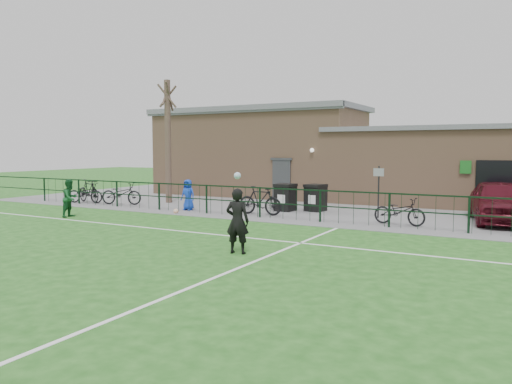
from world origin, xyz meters
The scene contains 21 objects.
ground centered at (0.00, 0.00, 0.00)m, with size 90.00×90.00×0.00m, color #1D5418.
paving_strip centered at (0.00, 13.50, 0.01)m, with size 34.00×13.00×0.02m, color slate.
pitch_line_touch centered at (0.00, 7.80, 0.00)m, with size 28.00×0.10×0.01m, color white.
pitch_line_mid centered at (0.00, 4.00, 0.00)m, with size 28.00×0.10×0.01m, color white.
pitch_line_perp centered at (2.00, 0.00, 0.00)m, with size 0.10×16.00×0.01m, color white.
perimeter_fence centered at (0.00, 8.00, 0.60)m, with size 28.00×0.10×1.20m, color black.
bare_tree centered at (-8.00, 10.50, 3.00)m, with size 0.30×0.30×6.00m, color #49362C.
wheelie_bin_left centered at (-1.50, 10.29, 0.56)m, with size 0.71×0.81×1.08m, color black.
wheelie_bin_right centered at (-0.35, 10.87, 0.55)m, with size 0.70×0.79×1.06m, color black.
sign_post centered at (2.56, 10.06, 1.02)m, with size 0.06×0.06×2.00m, color black.
car_maroon centered at (6.68, 11.02, 0.79)m, with size 1.81×4.50×1.53m, color #4E0D19.
bicycle_a centered at (-11.42, 8.33, 0.51)m, with size 0.65×1.87×0.98m, color black.
bicycle_b centered at (-11.53, 8.64, 0.59)m, with size 0.53×1.89×1.14m, color black.
bicycle_c centered at (-9.39, 8.70, 0.54)m, with size 0.70×1.99×1.05m, color black.
bicycle_d centered at (-1.85, 8.66, 0.60)m, with size 0.54×1.92×1.15m, color black.
bicycle_e centered at (3.68, 8.68, 0.50)m, with size 0.64×1.84×0.96m, color black.
spectator_child centered at (-5.33, 8.51, 0.69)m, with size 0.65×0.42×1.33m, color blue.
goalkeeper_kick centered at (1.12, 2.00, 0.86)m, with size 2.03×2.99×1.94m.
outfield_player centered at (-8.13, 4.61, 0.74)m, with size 0.72×0.56×1.48m, color #175127.
ball_ground centered at (-5.11, 7.38, 0.11)m, with size 0.21×0.21×0.21m, color white.
clubhouse centered at (-0.88, 16.50, 2.22)m, with size 24.25×5.40×4.96m.
Camera 1 is at (7.70, -8.84, 2.69)m, focal length 35.00 mm.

